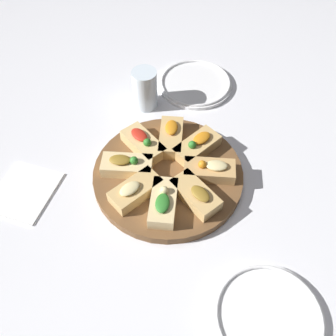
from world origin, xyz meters
TOP-DOWN VIEW (x-y plane):
  - ground_plane at (0.00, 0.00)m, footprint 3.00×3.00m
  - serving_board at (0.00, 0.00)m, footprint 0.34×0.34m
  - focaccia_slice_0 at (0.09, 0.01)m, footprint 0.12×0.06m
  - focaccia_slice_1 at (0.06, 0.07)m, footprint 0.11×0.12m
  - focaccia_slice_2 at (-0.01, 0.09)m, footprint 0.07×0.12m
  - focaccia_slice_3 at (-0.08, 0.05)m, footprint 0.12×0.11m
  - focaccia_slice_4 at (-0.09, -0.01)m, footprint 0.12×0.07m
  - focaccia_slice_5 at (-0.06, -0.07)m, footprint 0.11×0.12m
  - focaccia_slice_6 at (0.01, -0.09)m, footprint 0.07×0.12m
  - focaccia_slice_7 at (0.07, -0.06)m, footprint 0.12×0.11m
  - plate_left at (-0.33, 0.01)m, footprint 0.21×0.21m
  - plate_right at (0.28, 0.24)m, footprint 0.21×0.21m
  - water_glass at (-0.23, -0.11)m, footprint 0.06×0.06m
  - napkin_stack at (0.10, -0.31)m, footprint 0.16×0.14m

SIDE VIEW (x-z plane):
  - ground_plane at x=0.00m, z-range 0.00..0.00m
  - napkin_stack at x=0.10m, z-range 0.00..0.01m
  - plate_left at x=-0.33m, z-range 0.00..0.02m
  - plate_right at x=0.28m, z-range 0.00..0.02m
  - serving_board at x=0.00m, z-range 0.00..0.02m
  - focaccia_slice_1 at x=0.06m, z-range 0.02..0.06m
  - focaccia_slice_4 at x=-0.09m, z-range 0.02..0.06m
  - focaccia_slice_7 at x=0.07m, z-range 0.02..0.06m
  - focaccia_slice_0 at x=0.09m, z-range 0.02..0.06m
  - focaccia_slice_2 at x=-0.01m, z-range 0.02..0.06m
  - focaccia_slice_3 at x=-0.08m, z-range 0.02..0.06m
  - focaccia_slice_5 at x=-0.06m, z-range 0.02..0.06m
  - focaccia_slice_6 at x=0.01m, z-range 0.02..0.06m
  - water_glass at x=-0.23m, z-range 0.00..0.11m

